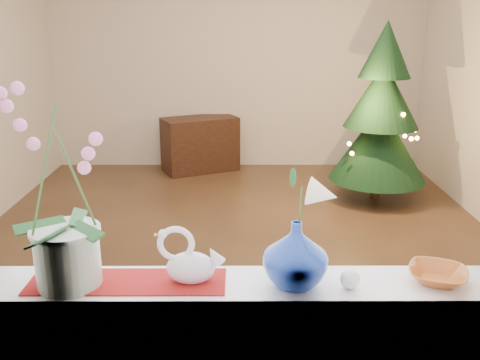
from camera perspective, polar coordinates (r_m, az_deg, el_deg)
The scene contains 14 objects.
ground at distance 4.47m, azimuth -0.36°, elevation -6.98°, with size 5.00×5.00×0.00m, color #3E2619.
wall_back at distance 6.60m, azimuth -0.31°, elevation 13.01°, with size 4.50×0.10×2.70m, color beige.
wall_front at distance 1.65m, azimuth -0.75°, elevation 0.24°, with size 4.50×0.10×2.70m, color beige.
windowsill at distance 1.95m, azimuth -0.66°, elevation -11.38°, with size 2.20×0.26×0.04m, color white.
window_frame at distance 1.62m, azimuth -0.79°, elevation 12.49°, with size 2.22×0.06×1.60m, color white, non-canonical shape.
runner at distance 1.98m, azimuth -11.92°, elevation -10.57°, with size 0.70×0.20×0.01m, color maroon.
orchid_pot at distance 1.88m, azimuth -18.59°, elevation -0.97°, with size 0.24×0.24×0.71m, color white, non-canonical shape.
swan at distance 1.91m, azimuth -5.32°, elevation -8.10°, with size 0.24×0.11×0.20m, color silver, non-canonical shape.
blue_vase at distance 1.87m, azimuth 5.97°, elevation -7.35°, with size 0.26×0.26×0.27m, color navy.
lily at distance 1.79m, azimuth 6.21°, elevation -0.37°, with size 0.15×0.09×0.21m, color white, non-canonical shape.
paperweight at distance 1.92m, azimuth 11.65°, elevation -10.31°, with size 0.07×0.07×0.07m, color silver.
amber_dish at distance 2.06m, azimuth 20.32°, elevation -9.60°, with size 0.17×0.17×0.04m, color #A3511E.
xmas_tree at distance 5.56m, azimuth 14.83°, elevation 6.93°, with size 0.98×0.98×1.79m, color black, non-canonical shape.
side_table at distance 6.53m, azimuth -4.28°, elevation 3.82°, with size 0.87×0.44×0.66m, color black.
Camera 1 is at (0.02, -4.08, 1.83)m, focal length 40.00 mm.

